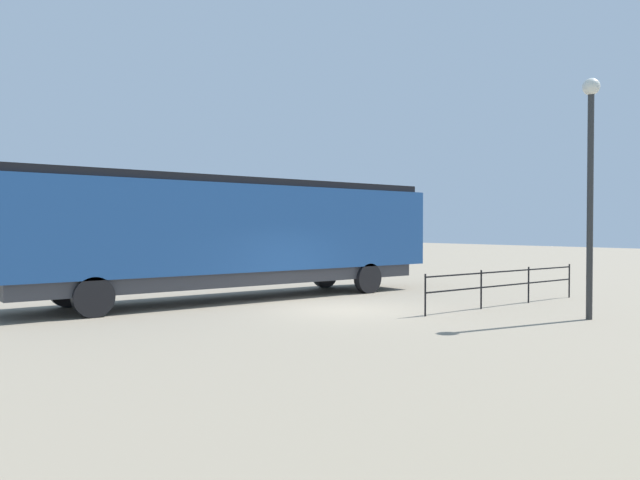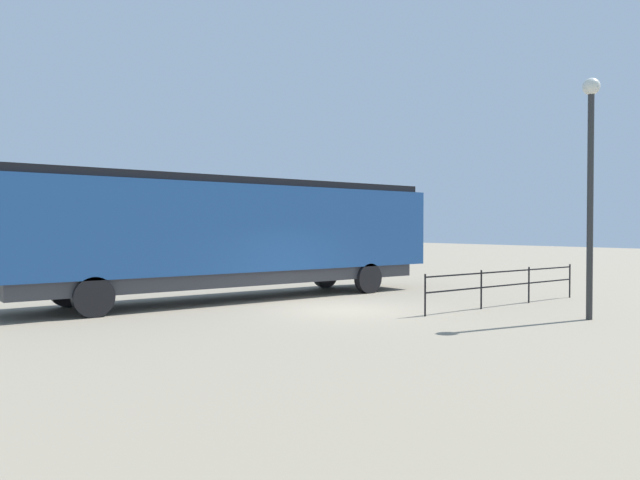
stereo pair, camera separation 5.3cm
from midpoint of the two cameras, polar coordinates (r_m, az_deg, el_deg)
The scene contains 4 objects.
ground_plane at distance 17.58m, azimuth 2.09°, elevation -6.70°, with size 120.00×120.00×0.00m, color gray.
locomotive at distance 20.38m, azimuth -6.98°, elevation 0.77°, with size 2.91×15.38×4.03m.
lamp_post at distance 17.15m, azimuth 24.62°, elevation 6.73°, with size 0.44×0.44×6.31m.
platform_fence at distance 19.21m, azimuth 17.50°, elevation -3.80°, with size 0.05×7.25×1.16m.
Camera 2 is at (13.55, -10.94, 2.41)m, focal length 33.34 mm.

